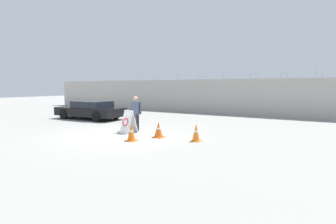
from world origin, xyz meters
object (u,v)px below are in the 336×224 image
(traffic_cone_near, at_px, (196,133))
(traffic_cone_far, at_px, (131,133))
(security_guard, at_px, (136,112))
(traffic_cone_mid, at_px, (159,130))
(barricade_sign, at_px, (128,122))
(parked_car_front_coupe, at_px, (90,110))

(traffic_cone_near, bearing_deg, traffic_cone_far, -150.23)
(security_guard, bearing_deg, traffic_cone_far, 109.91)
(security_guard, xyz_separation_m, traffic_cone_mid, (1.89, -0.86, -0.59))
(barricade_sign, distance_m, traffic_cone_far, 1.82)
(barricade_sign, height_order, traffic_cone_mid, barricade_sign)
(security_guard, xyz_separation_m, traffic_cone_far, (1.38, -2.03, -0.59))
(traffic_cone_near, xyz_separation_m, traffic_cone_mid, (-1.69, -0.10, -0.02))
(traffic_cone_mid, distance_m, traffic_cone_far, 1.27)
(security_guard, distance_m, traffic_cone_far, 2.52)
(barricade_sign, distance_m, traffic_cone_near, 3.46)
(security_guard, bearing_deg, traffic_cone_mid, 141.20)
(traffic_cone_far, bearing_deg, parked_car_front_coupe, 149.04)
(security_guard, distance_m, traffic_cone_mid, 2.16)
(traffic_cone_far, bearing_deg, security_guard, 124.13)
(security_guard, relative_size, traffic_cone_mid, 2.53)
(traffic_cone_near, bearing_deg, barricade_sign, 179.18)
(barricade_sign, relative_size, security_guard, 0.63)
(barricade_sign, distance_m, traffic_cone_mid, 1.78)
(traffic_cone_far, bearing_deg, barricade_sign, 133.63)
(barricade_sign, relative_size, traffic_cone_far, 1.60)
(traffic_cone_mid, bearing_deg, traffic_cone_far, -113.78)
(barricade_sign, bearing_deg, traffic_cone_far, -37.00)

